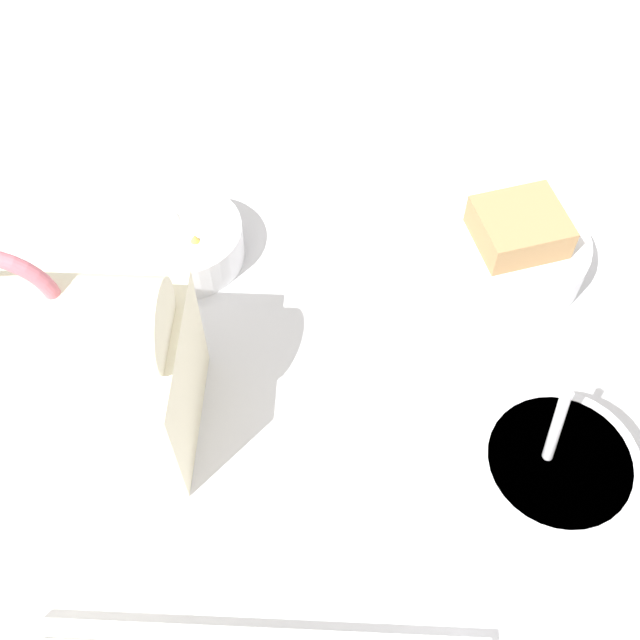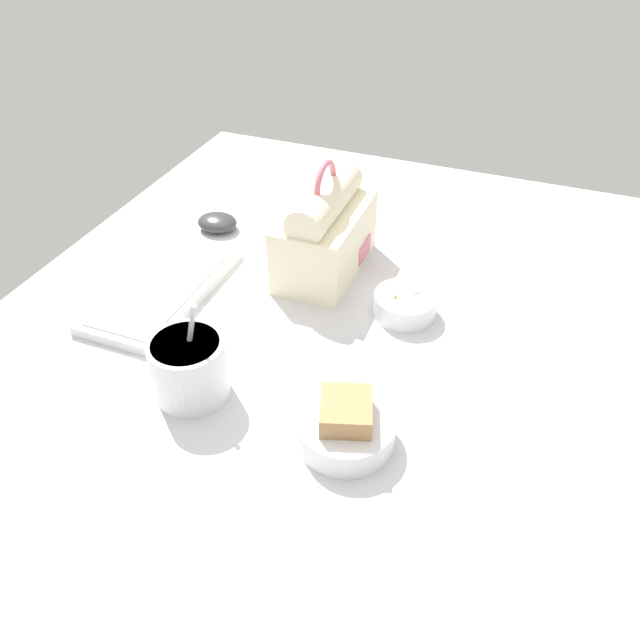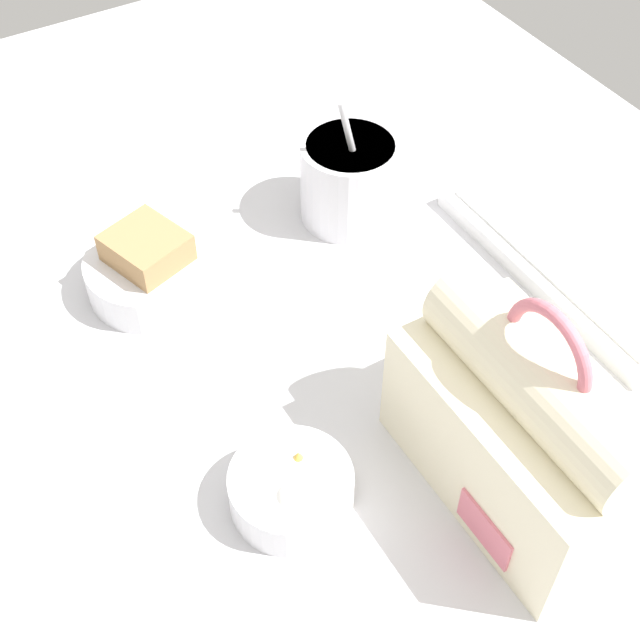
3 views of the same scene
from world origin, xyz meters
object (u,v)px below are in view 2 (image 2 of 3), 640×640
object	(u,v)px
soup_cup	(189,367)
bento_bowl_sandwich	(345,426)
computer_mouse	(217,222)
bento_bowl_snacks	(405,304)
lunch_bag	(325,232)
keyboard	(164,288)

from	to	relation	value
soup_cup	bento_bowl_sandwich	size ratio (longest dim) A/B	1.19
bento_bowl_sandwich	computer_mouse	xyz separation A→B (cm)	(41.46, 41.21, -1.06)
soup_cup	bento_bowl_sandwich	distance (cm)	22.94
bento_bowl_sandwich	soup_cup	bearing A→B (deg)	89.00
bento_bowl_snacks	lunch_bag	bearing A→B (deg)	65.64
keyboard	soup_cup	distance (cm)	25.53
keyboard	bento_bowl_snacks	xyz separation A→B (cm)	(9.19, -39.67, 1.00)
soup_cup	computer_mouse	bearing A→B (deg)	24.12
lunch_bag	computer_mouse	bearing A→B (deg)	77.68
soup_cup	bento_bowl_sandwich	xyz separation A→B (cm)	(-0.40, -22.83, -2.23)
soup_cup	computer_mouse	xyz separation A→B (cm)	(41.06, 18.38, -3.29)
soup_cup	bento_bowl_snacks	distance (cm)	36.41
bento_bowl_snacks	bento_bowl_sandwich	bearing A→B (deg)	179.73
lunch_bag	soup_cup	xyz separation A→B (cm)	(-35.68, 6.26, -2.85)
soup_cup	computer_mouse	size ratio (longest dim) A/B	1.94
bento_bowl_snacks	computer_mouse	size ratio (longest dim) A/B	1.28
lunch_bag	bento_bowl_sandwich	bearing A→B (deg)	-155.34
lunch_bag	computer_mouse	distance (cm)	25.96
keyboard	computer_mouse	world-z (taller)	computer_mouse
lunch_bag	bento_bowl_sandwich	xyz separation A→B (cm)	(-36.08, -16.56, -5.08)
lunch_bag	soup_cup	bearing A→B (deg)	170.05
lunch_bag	bento_bowl_sandwich	world-z (taller)	lunch_bag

